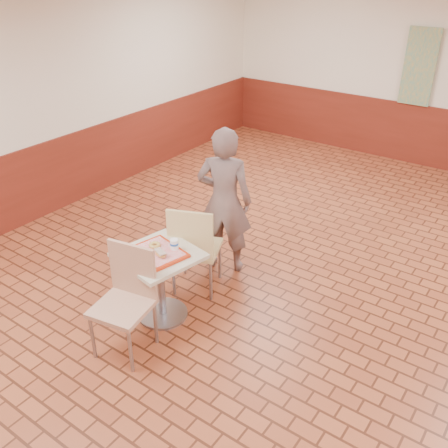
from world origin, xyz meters
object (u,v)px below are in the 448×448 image
Objects in this scene: customer at (224,201)px; paper_cup at (174,244)px; long_john_donut at (160,253)px; serving_tray at (158,252)px; chair_main_back at (194,245)px; main_table at (160,275)px; ring_donut at (155,245)px; chair_main_front at (127,295)px.

customer is 16.97× the size of paper_cup.
serving_tray is at bearing 144.94° from long_john_donut.
chair_main_back is at bearing 70.35° from customer.
chair_main_back is at bearing 88.93° from serving_tray.
ring_donut is at bearing 154.13° from main_table.
customer reaches higher than paper_cup.
main_table is 0.44× the size of customer.
customer is 1.06m from ring_donut.
ring_donut is at bearing 64.34° from customer.
serving_tray is 0.09m from ring_donut.
customer is 14.83× the size of ring_donut.
chair_main_back is at bearing 81.43° from chair_main_front.
paper_cup is (0.10, 0.12, 0.32)m from main_table.
customer reaches higher than chair_main_front.
ring_donut is at bearing 149.56° from long_john_donut.
chair_main_back is at bearing 79.70° from ring_donut.
customer is at bearing 94.43° from long_john_donut.
long_john_donut is at bearing 71.97° from customer.
main_table is 4.16× the size of long_john_donut.
long_john_donut is (0.02, 0.43, 0.22)m from chair_main_front.
main_table is 7.39× the size of paper_cup.
long_john_donut is at bearing -30.44° from ring_donut.
paper_cup reaches higher than serving_tray.
serving_tray is 0.09m from long_john_donut.
chair_main_back is (-0.04, 1.00, 0.00)m from chair_main_front.
ring_donut is at bearing 56.91° from chair_main_back.
long_john_donut is 0.17m from paper_cup.
customer reaches higher than main_table.
paper_cup is (0.03, 0.17, 0.03)m from long_john_donut.
ring_donut is at bearing 154.13° from serving_tray.
chair_main_back is (0.01, 0.52, 0.08)m from main_table.
customer is 1.15m from long_john_donut.
customer is 9.55× the size of long_john_donut.
chair_main_back is at bearing 88.93° from main_table.
customer is (-0.03, 0.58, 0.27)m from chair_main_back.
long_john_donut is at bearing -99.02° from paper_cup.
main_table is 6.46× the size of ring_donut.
long_john_donut is (0.06, -0.57, 0.21)m from chair_main_back.
main_table is 0.52m from chair_main_back.
customer is 1.10m from serving_tray.
main_table is at bearing 144.94° from long_john_donut.
chair_main_back reaches higher than long_john_donut.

